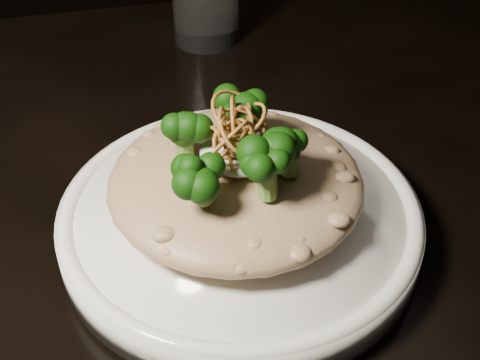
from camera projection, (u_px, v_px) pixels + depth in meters
name	position (u px, v px, depth m)	size (l,w,h in m)	color
table	(196.00, 284.00, 0.59)	(1.10, 0.80, 0.75)	black
plate	(240.00, 222.00, 0.51)	(0.27, 0.27, 0.03)	white
risotto	(236.00, 182.00, 0.49)	(0.19, 0.19, 0.04)	brown
broccoli	(234.00, 139.00, 0.45)	(0.14, 0.14, 0.05)	black
cheese	(240.00, 151.00, 0.47)	(0.06, 0.06, 0.02)	white
shallots	(237.00, 128.00, 0.45)	(0.05, 0.05, 0.04)	brown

